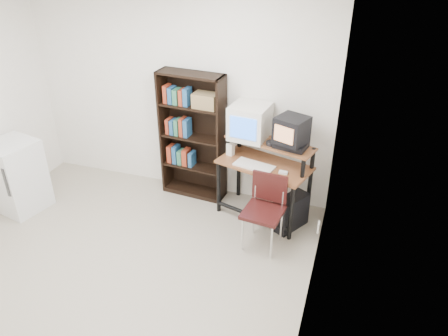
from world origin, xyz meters
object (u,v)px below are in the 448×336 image
(computer_desk, at_px, (265,168))
(crt_monitor, at_px, (250,121))
(crt_tv, at_px, (292,130))
(bookshelf, at_px, (193,134))
(pc_tower, at_px, (291,212))
(school_chair, at_px, (265,204))
(mini_fridge, at_px, (17,176))

(computer_desk, relative_size, crt_monitor, 2.47)
(crt_tv, distance_m, bookshelf, 1.35)
(pc_tower, height_order, bookshelf, bookshelf)
(computer_desk, distance_m, crt_monitor, 0.58)
(pc_tower, distance_m, school_chair, 0.54)
(crt_monitor, distance_m, school_chair, 1.02)
(computer_desk, distance_m, school_chair, 0.56)
(computer_desk, height_order, bookshelf, bookshelf)
(computer_desk, bearing_deg, bookshelf, -176.95)
(crt_tv, relative_size, bookshelf, 0.25)
(crt_monitor, height_order, bookshelf, bookshelf)
(school_chair, height_order, mini_fridge, mini_fridge)
(crt_monitor, xyz_separation_m, crt_tv, (0.52, -0.15, 0.03))
(crt_tv, xyz_separation_m, bookshelf, (-1.28, 0.23, -0.34))
(school_chair, bearing_deg, mini_fridge, -168.53)
(pc_tower, relative_size, school_chair, 0.54)
(computer_desk, distance_m, bookshelf, 1.05)
(crt_tv, distance_m, school_chair, 0.88)
(computer_desk, distance_m, mini_fridge, 3.09)
(crt_tv, distance_m, pc_tower, 1.01)
(mini_fridge, bearing_deg, pc_tower, 24.15)
(crt_monitor, height_order, school_chair, crt_monitor)
(crt_tv, xyz_separation_m, pc_tower, (0.10, -0.15, -0.99))
(bookshelf, relative_size, mini_fridge, 1.82)
(pc_tower, distance_m, mini_fridge, 3.42)
(crt_tv, bearing_deg, mini_fridge, -144.38)
(computer_desk, relative_size, school_chair, 1.42)
(crt_tv, height_order, bookshelf, bookshelf)
(computer_desk, height_order, mini_fridge, computer_desk)
(pc_tower, xyz_separation_m, school_chair, (-0.24, -0.38, 0.31))
(school_chair, bearing_deg, computer_desk, 111.29)
(crt_monitor, bearing_deg, school_chair, -54.37)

